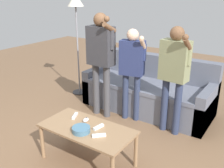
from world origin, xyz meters
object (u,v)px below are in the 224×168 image
at_px(couch, 148,92).
at_px(coffee_table, 87,132).
at_px(snack_bowl, 81,130).
at_px(player_right, 174,69).
at_px(player_left, 101,54).
at_px(game_remote_wand_near, 99,135).
at_px(floor_lamp, 76,10).
at_px(game_remote_nunchuk, 86,120).
at_px(game_remote_wand_far, 75,116).
at_px(player_center, 132,65).
at_px(game_remote_wand_spare, 99,127).

bearing_deg(couch, coffee_table, -87.48).
distance_m(coffee_table, snack_bowl, 0.14).
bearing_deg(coffee_table, player_right, 66.23).
distance_m(player_left, game_remote_wand_near, 1.51).
bearing_deg(snack_bowl, floor_lamp, 131.68).
distance_m(game_remote_nunchuk, game_remote_wand_far, 0.19).
height_order(snack_bowl, player_left, player_left).
bearing_deg(player_center, couch, 83.99).
height_order(couch, player_center, player_center).
bearing_deg(coffee_table, game_remote_nunchuk, 134.70).
bearing_deg(game_remote_nunchuk, snack_bowl, -63.29).
bearing_deg(player_left, coffee_table, -61.23).
xyz_separation_m(snack_bowl, floor_lamp, (-1.51, 1.70, 1.09)).
bearing_deg(player_center, player_right, -2.00).
xyz_separation_m(player_center, game_remote_wand_far, (-0.16, -1.10, -0.42)).
relative_size(game_remote_nunchuk, game_remote_wand_near, 0.67).
distance_m(game_remote_wand_near, game_remote_wand_far, 0.55).
bearing_deg(game_remote_wand_far, player_left, 107.48).
xyz_separation_m(game_remote_nunchuk, game_remote_wand_near, (0.32, -0.17, -0.01)).
xyz_separation_m(coffee_table, game_remote_wand_near, (0.22, -0.07, 0.07)).
bearing_deg(couch, game_remote_wand_far, -97.68).
xyz_separation_m(game_remote_wand_far, game_remote_wand_spare, (0.40, -0.05, 0.00)).
height_order(couch, player_right, player_right).
height_order(player_right, game_remote_wand_spare, player_right).
relative_size(coffee_table, player_right, 0.72).
bearing_deg(player_center, coffee_table, -84.00).
distance_m(couch, game_remote_nunchuk, 1.62).
bearing_deg(snack_bowl, couch, 92.53).
distance_m(coffee_table, game_remote_nunchuk, 0.16).
height_order(game_remote_nunchuk, game_remote_wand_near, game_remote_nunchuk).
relative_size(snack_bowl, floor_lamp, 0.11).
relative_size(snack_bowl, game_remote_wand_far, 1.33).
xyz_separation_m(floor_lamp, game_remote_wand_near, (1.73, -1.67, -1.10)).
relative_size(coffee_table, floor_lamp, 0.58).
height_order(coffee_table, game_remote_wand_spare, game_remote_wand_spare).
xyz_separation_m(couch, player_center, (-0.05, -0.50, 0.58)).
bearing_deg(game_remote_wand_near, player_center, 105.22).
bearing_deg(coffee_table, floor_lamp, 133.45).
relative_size(player_right, game_remote_wand_spare, 10.10).
bearing_deg(couch, game_remote_wand_spare, -83.46).
relative_size(game_remote_wand_near, game_remote_wand_far, 0.87).
relative_size(coffee_table, game_remote_nunchuk, 12.32).
xyz_separation_m(coffee_table, floor_lamp, (-1.51, 1.59, 1.17)).
height_order(game_remote_nunchuk, player_left, player_left).
distance_m(game_remote_nunchuk, player_left, 1.22).
height_order(game_remote_wand_near, game_remote_wand_far, same).
bearing_deg(floor_lamp, coffee_table, -46.55).
xyz_separation_m(snack_bowl, game_remote_wand_far, (-0.30, 0.23, -0.01)).
bearing_deg(game_remote_wand_spare, coffee_table, -149.78).
distance_m(floor_lamp, game_remote_wand_near, 2.65).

